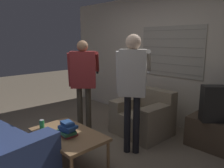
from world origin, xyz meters
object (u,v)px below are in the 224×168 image
object	(u,v)px
person_right_standing	(133,80)
soda_can	(42,124)
spare_remote	(44,131)
armchair_beige	(144,116)
person_left_standing	(83,76)
coffee_table	(68,136)
book_stack	(67,130)

from	to	relation	value
person_right_standing	soda_can	size ratio (longest dim) A/B	13.86
spare_remote	armchair_beige	bearing A→B (deg)	34.53
armchair_beige	spare_remote	bearing A→B (deg)	82.55
armchair_beige	soda_can	xyz separation A→B (m)	(-0.44, -1.73, 0.21)
soda_can	spare_remote	size ratio (longest dim) A/B	1.04
spare_remote	soda_can	bearing A→B (deg)	115.87
person_left_standing	armchair_beige	bearing A→B (deg)	-4.09
armchair_beige	coffee_table	bearing A→B (deg)	90.32
person_left_standing	person_right_standing	distance (m)	1.07
armchair_beige	person_left_standing	xyz separation A→B (m)	(-0.77, -0.75, 0.73)
armchair_beige	book_stack	xyz separation A→B (m)	(0.01, -1.60, 0.23)
coffee_table	soda_can	world-z (taller)	soda_can
person_left_standing	person_right_standing	size ratio (longest dim) A/B	0.95
soda_can	spare_remote	bearing A→B (deg)	-18.71
book_stack	soda_can	distance (m)	0.47
coffee_table	person_right_standing	world-z (taller)	person_right_standing
armchair_beige	person_right_standing	world-z (taller)	person_right_standing
armchair_beige	person_left_standing	size ratio (longest dim) A/B	0.57
person_right_standing	armchair_beige	bearing A→B (deg)	78.89
person_right_standing	spare_remote	size ratio (longest dim) A/B	14.48
person_left_standing	book_stack	bearing A→B (deg)	-95.63
soda_can	spare_remote	world-z (taller)	soda_can
coffee_table	spare_remote	size ratio (longest dim) A/B	8.64
person_left_standing	person_right_standing	bearing A→B (deg)	-44.19
person_right_standing	book_stack	world-z (taller)	person_right_standing
book_stack	spare_remote	distance (m)	0.37
armchair_beige	book_stack	distance (m)	1.62
spare_remote	person_left_standing	bearing A→B (deg)	68.74
armchair_beige	book_stack	world-z (taller)	armchair_beige
book_stack	soda_can	world-z (taller)	book_stack
book_stack	coffee_table	bearing A→B (deg)	144.59
person_right_standing	coffee_table	bearing A→B (deg)	-146.98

